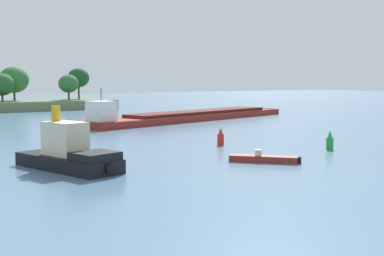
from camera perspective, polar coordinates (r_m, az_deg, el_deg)
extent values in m
cylinder|color=#513823|center=(116.79, -20.18, 3.14)|extent=(0.44, 0.44, 1.51)
ellipsoid|color=#235B28|center=(116.73, -20.22, 4.53)|extent=(5.19, 5.19, 4.67)
cylinder|color=#513823|center=(120.45, -18.99, 3.36)|extent=(0.44, 0.44, 2.01)
ellipsoid|color=#2D6B33|center=(120.38, -19.04, 5.06)|extent=(6.42, 6.42, 5.78)
cylinder|color=#513823|center=(121.27, -13.43, 3.48)|extent=(0.44, 0.44, 1.85)
ellipsoid|color=#2D6B33|center=(121.21, -13.46, 4.78)|extent=(4.55, 4.55, 4.09)
cylinder|color=#513823|center=(125.43, -12.37, 3.83)|extent=(0.44, 0.44, 3.00)
ellipsoid|color=#194C23|center=(125.38, -12.40, 5.44)|extent=(5.03, 5.03, 4.53)
cube|color=maroon|center=(86.48, 0.23, 1.22)|extent=(43.28, 16.89, 1.03)
cube|color=#4F1812|center=(87.55, 0.88, 1.78)|extent=(30.52, 12.66, 0.50)
cube|color=white|center=(73.01, -9.96, 1.85)|extent=(3.92, 3.90, 2.80)
cylinder|color=#333338|center=(72.90, -9.99, 3.65)|extent=(0.12, 0.12, 1.80)
cube|color=maroon|center=(103.29, 8.09, 1.90)|extent=(2.00, 4.41, 0.93)
cube|color=black|center=(41.21, -13.51, -3.70)|extent=(5.87, 10.18, 1.06)
cube|color=black|center=(38.41, -10.62, -3.06)|extent=(3.63, 3.42, 0.60)
cube|color=beige|center=(41.20, -13.81, -1.14)|extent=(3.02, 3.84, 2.60)
cylinder|color=gold|center=(41.97, -14.77, 1.56)|extent=(0.70, 0.70, 1.20)
cylinder|color=black|center=(37.34, -9.12, -4.40)|extent=(0.76, 0.48, 0.70)
cube|color=maroon|center=(43.76, 7.87, -3.40)|extent=(4.72, 4.96, 0.55)
cube|color=beige|center=(43.73, 7.32, -2.70)|extent=(0.78, 0.78, 0.50)
cube|color=black|center=(43.54, 11.77, -3.50)|extent=(0.43, 0.42, 0.56)
cylinder|color=red|center=(54.14, 3.17, -1.29)|extent=(0.70, 0.70, 1.20)
cone|color=red|center=(54.04, 3.18, -0.29)|extent=(0.49, 0.49, 0.70)
cylinder|color=green|center=(52.67, 14.95, -1.66)|extent=(0.70, 0.70, 1.20)
cone|color=green|center=(52.57, 14.98, -0.64)|extent=(0.49, 0.49, 0.70)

